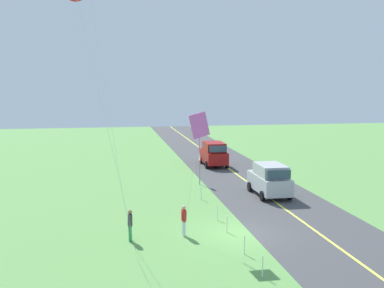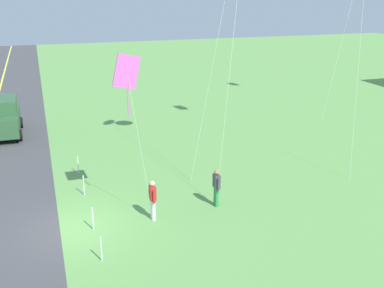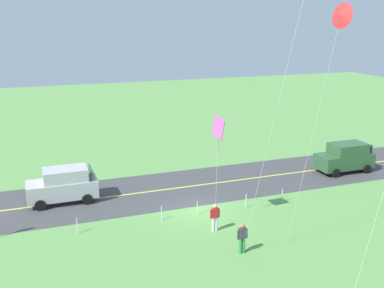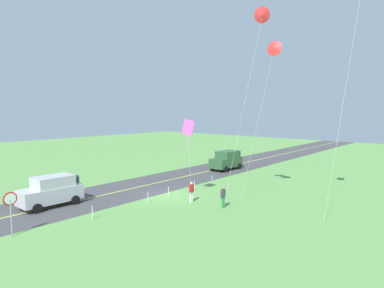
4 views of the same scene
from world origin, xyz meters
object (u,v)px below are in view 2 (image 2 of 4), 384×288
object	(u,v)px
person_adult_near	(153,199)
kite_red_low	(127,74)
car_parked_west_far	(2,117)
person_adult_companion	(216,186)

from	to	relation	value
person_adult_near	kite_red_low	xyz separation A→B (m)	(-0.44, -0.71, 4.79)
person_adult_near	kite_red_low	size ratio (longest dim) A/B	0.25
car_parked_west_far	person_adult_companion	distance (m)	15.80
car_parked_west_far	kite_red_low	bearing A→B (deg)	22.18
person_adult_companion	kite_red_low	bearing A→B (deg)	25.97
car_parked_west_far	person_adult_near	bearing A→B (deg)	24.11
person_adult_near	person_adult_companion	size ratio (longest dim) A/B	1.00
car_parked_west_far	kite_red_low	size ratio (longest dim) A/B	0.68
person_adult_companion	kite_red_low	xyz separation A→B (m)	(-0.11, -3.46, 4.79)
car_parked_west_far	person_adult_near	world-z (taller)	car_parked_west_far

